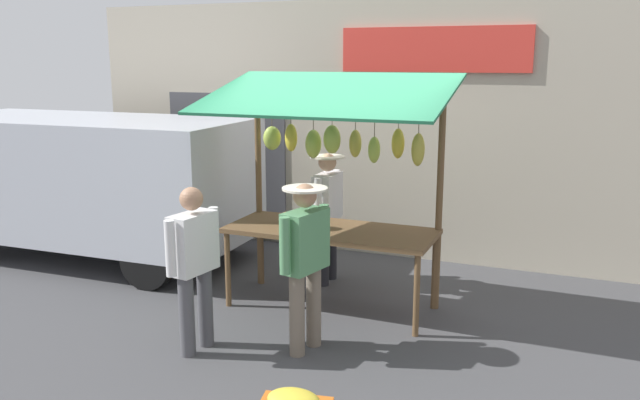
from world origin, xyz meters
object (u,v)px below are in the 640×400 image
at_px(vendor_with_sunhat, 327,208).
at_px(parked_van, 77,174).
at_px(market_stall, 331,164).
at_px(shopper_in_grey_tee, 305,255).
at_px(shopper_in_striped_shirt, 194,259).

bearing_deg(vendor_with_sunhat, parked_van, -86.19).
relative_size(market_stall, parked_van, 0.56).
height_order(market_stall, parked_van, market_stall).
xyz_separation_m(vendor_with_sunhat, shopper_in_grey_tee, (-0.52, 1.83, 0.00)).
distance_m(market_stall, shopper_in_grey_tee, 1.32).
distance_m(vendor_with_sunhat, parked_van, 3.54).
xyz_separation_m(shopper_in_grey_tee, shopper_in_striped_shirt, (0.93, 0.38, -0.04)).
xyz_separation_m(shopper_in_grey_tee, parked_van, (4.04, -1.58, 0.21)).
bearing_deg(market_stall, shopper_in_grey_tee, 99.84).
bearing_deg(shopper_in_grey_tee, parked_van, 81.34).
height_order(vendor_with_sunhat, shopper_in_grey_tee, shopper_in_grey_tee).
height_order(shopper_in_grey_tee, parked_van, parked_van).
bearing_deg(vendor_with_sunhat, shopper_in_grey_tee, 15.65).
height_order(vendor_with_sunhat, parked_van, parked_van).
xyz_separation_m(shopper_in_striped_shirt, parked_van, (3.11, -1.97, 0.25)).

